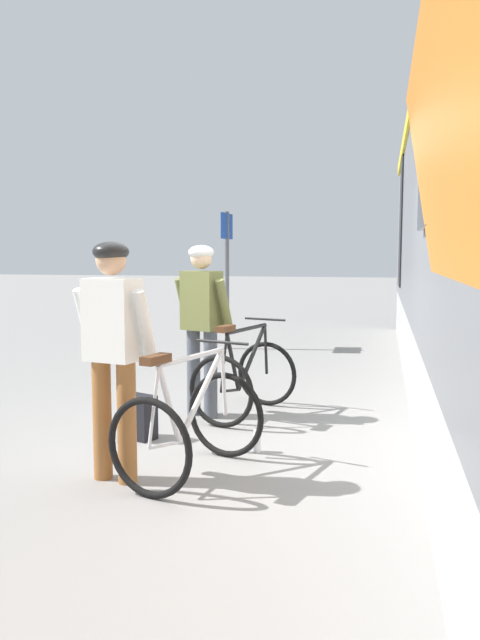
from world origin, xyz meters
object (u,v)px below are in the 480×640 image
object	(u,v)px
cyclist_far_in_white	(113,340)
backpack_on_platform	(140,417)
bicycle_near_black	(245,378)
water_bottle_near_the_bikes	(257,441)
platform_sign_post	(227,257)
bicycle_far_silver	(190,424)
cyclist_near_in_olive	(202,315)

from	to	relation	value
cyclist_far_in_white	backpack_on_platform	xyz separation A→B (m)	(-0.22, 1.03, -0.85)
bicycle_near_black	water_bottle_near_the_bikes	xyz separation A→B (m)	(0.36, -1.15, -0.31)
cyclist_far_in_white	platform_sign_post	world-z (taller)	platform_sign_post
cyclist_far_in_white	platform_sign_post	bearing A→B (deg)	96.66
cyclist_far_in_white	platform_sign_post	xyz separation A→B (m)	(-0.76, 6.51, 0.57)
bicycle_near_black	bicycle_far_silver	bearing A→B (deg)	-90.78
backpack_on_platform	platform_sign_post	size ratio (longest dim) A/B	0.17
cyclist_near_in_olive	platform_sign_post	xyz separation A→B (m)	(-0.87, 4.57, 0.57)
cyclist_near_in_olive	bicycle_near_black	bearing A→B (deg)	12.73
cyclist_far_in_white	bicycle_far_silver	distance (m)	0.86
cyclist_near_in_olive	water_bottle_near_the_bikes	bearing A→B (deg)	-53.15
cyclist_far_in_white	backpack_on_platform	size ratio (longest dim) A/B	4.40
platform_sign_post	water_bottle_near_the_bikes	bearing A→B (deg)	-73.57
bicycle_far_silver	platform_sign_post	size ratio (longest dim) A/B	0.51
water_bottle_near_the_bikes	platform_sign_post	size ratio (longest dim) A/B	0.08
bicycle_near_black	bicycle_far_silver	xyz separation A→B (m)	(-0.02, -1.83, 0.00)
platform_sign_post	cyclist_near_in_olive	bearing A→B (deg)	-79.24
backpack_on_platform	water_bottle_near_the_bikes	xyz separation A→B (m)	(1.11, -0.15, -0.10)
bicycle_near_black	platform_sign_post	size ratio (longest dim) A/B	0.51
platform_sign_post	bicycle_near_black	bearing A→B (deg)	-73.79
cyclist_near_in_olive	bicycle_far_silver	distance (m)	1.89
cyclist_near_in_olive	bicycle_near_black	distance (m)	0.79
cyclist_near_in_olive	bicycle_near_black	xyz separation A→B (m)	(0.43, 0.10, -0.65)
cyclist_far_in_white	backpack_on_platform	distance (m)	1.36
cyclist_far_in_white	bicycle_far_silver	size ratio (longest dim) A/B	1.43
cyclist_near_in_olive	water_bottle_near_the_bikes	distance (m)	1.63
cyclist_near_in_olive	platform_sign_post	bearing A→B (deg)	100.76
cyclist_far_in_white	water_bottle_near_the_bikes	distance (m)	1.58
backpack_on_platform	bicycle_far_silver	bearing A→B (deg)	-25.42
backpack_on_platform	water_bottle_near_the_bikes	bearing A→B (deg)	15.42
backpack_on_platform	water_bottle_near_the_bikes	distance (m)	1.13
bicycle_far_silver	backpack_on_platform	distance (m)	1.12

